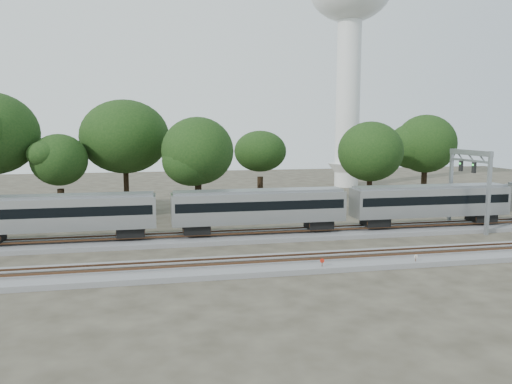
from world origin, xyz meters
TOP-DOWN VIEW (x-y plane):
  - ground at (0.00, 0.00)m, footprint 160.00×160.00m
  - track_far at (0.00, 6.00)m, footprint 160.00×5.00m
  - track_near at (0.00, -4.00)m, footprint 160.00×5.00m
  - train at (2.38, 6.00)m, footprint 85.85×2.95m
  - switch_stand_red at (4.45, -5.97)m, footprint 0.30×0.14m
  - switch_stand_white at (11.89, -6.04)m, footprint 0.29×0.06m
  - switch_lever at (5.28, -5.93)m, footprint 0.52×0.34m
  - water_tower at (25.84, 43.22)m, footprint 14.64×14.64m
  - signal_gantry at (24.38, 6.00)m, footprint 0.57×6.73m
  - tree_2 at (-17.62, 18.13)m, footprint 7.04×7.04m
  - tree_3 at (-10.81, 22.43)m, footprint 9.51×9.51m
  - tree_4 at (-2.69, 15.37)m, footprint 8.03×8.03m
  - tree_5 at (6.35, 24.80)m, footprint 7.44×7.44m
  - tree_6 at (19.14, 18.65)m, footprint 7.58×7.58m
  - tree_7 at (30.69, 25.54)m, footprint 8.25×8.25m

SIDE VIEW (x-z plane):
  - ground at x=0.00m, z-range 0.00..0.00m
  - switch_lever at x=5.28m, z-range 0.00..0.30m
  - track_far at x=0.00m, z-range -0.16..0.57m
  - track_near at x=0.00m, z-range -0.16..0.57m
  - switch_stand_white at x=11.89m, z-range 0.13..1.06m
  - switch_stand_red at x=4.45m, z-range 0.14..1.13m
  - train at x=2.38m, z-range 0.90..5.25m
  - signal_gantry at x=24.38m, z-range 1.87..10.06m
  - tree_2 at x=-17.62m, z-range 1.94..11.87m
  - tree_5 at x=6.35m, z-range 2.05..12.55m
  - tree_6 at x=19.14m, z-range 2.09..12.78m
  - tree_4 at x=-2.69m, z-range 2.22..13.54m
  - tree_7 at x=30.69m, z-range 2.28..13.91m
  - tree_3 at x=-10.81m, z-range 2.64..16.05m
  - water_tower at x=25.84m, z-range 9.76..50.28m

